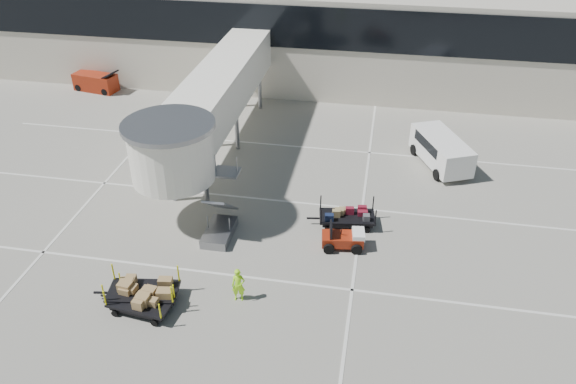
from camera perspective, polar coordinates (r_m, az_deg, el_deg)
name	(u,v)px	position (r m, az deg, el deg)	size (l,w,h in m)	color
ground	(218,303)	(26.57, -7.09, -11.15)	(140.00, 140.00, 0.00)	#A29F90
lane_markings	(252,195)	(33.80, -3.72, -0.29)	(40.00, 30.00, 0.02)	silver
terminal	(309,30)	(50.67, 2.15, 16.12)	(64.00, 12.11, 15.20)	beige
jet_bridge	(208,106)	(35.15, -8.13, 8.67)	(5.70, 20.40, 6.03)	white
baggage_tug	(344,239)	(29.42, 5.68, -4.75)	(2.31, 1.65, 1.43)	maroon
suitcase_cart	(346,217)	(31.04, 5.95, -2.56)	(3.82, 1.95, 1.47)	black
box_cart_near	(138,301)	(26.52, -15.01, -10.65)	(3.57, 1.75, 1.37)	black
box_cart_far	(145,293)	(26.90, -14.31, -9.87)	(4.01, 2.03, 1.54)	black
ground_worker	(238,285)	(26.09, -5.06, -9.40)	(0.63, 0.41, 1.72)	#91E217
minivan	(440,148)	(37.78, 15.21, 4.34)	(4.00, 5.54, 1.95)	white
belt_loader	(96,82)	(50.99, -18.93, 10.50)	(4.09, 2.16, 1.87)	maroon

